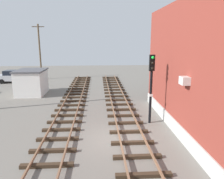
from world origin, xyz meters
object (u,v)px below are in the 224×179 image
(signal_mast, at_px, (151,81))
(control_hut, at_px, (32,82))
(utility_pole_far, at_px, (40,51))
(parked_car_silver, at_px, (13,76))

(signal_mast, bearing_deg, control_hut, 140.15)
(control_hut, bearing_deg, utility_pole_far, 98.49)
(signal_mast, relative_size, parked_car_silver, 1.17)
(parked_car_silver, bearing_deg, control_hut, -56.67)
(control_hut, height_order, utility_pole_far, utility_pole_far)
(parked_car_silver, relative_size, utility_pole_far, 0.51)
(signal_mast, xyz_separation_m, control_hut, (-11.08, 9.25, -1.72))
(parked_car_silver, xyz_separation_m, utility_pole_far, (3.28, 2.65, 3.45))
(signal_mast, relative_size, control_hut, 1.29)
(parked_car_silver, height_order, utility_pole_far, utility_pole_far)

